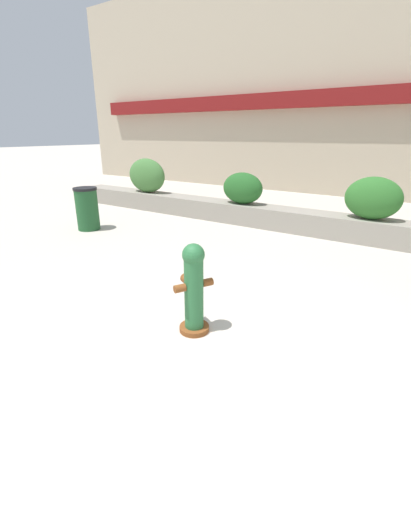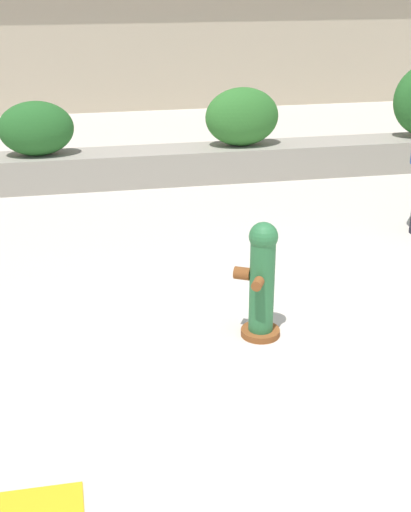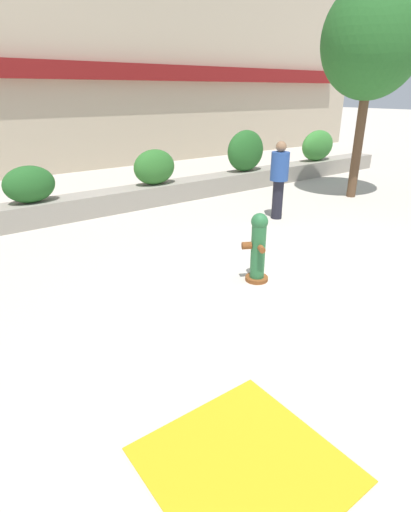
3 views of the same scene
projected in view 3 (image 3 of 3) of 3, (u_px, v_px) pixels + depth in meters
ground_plane at (361, 284)px, 6.08m from camera, size 120.00×120.00×0.00m
building_facade at (66, 50)px, 13.46m from camera, size 30.00×1.36×8.00m
planter_wall_low at (161, 193)px, 10.45m from camera, size 18.00×0.70×0.50m
hedge_bush_1 at (29, 184)px, 8.45m from camera, size 1.08×0.61×0.79m
hedge_bush_2 at (154, 167)px, 10.10m from camera, size 1.12×0.64×0.88m
hedge_bush_3 at (246, 151)px, 11.73m from camera, size 1.27×0.65×1.18m
hedge_bush_4 at (318, 146)px, 13.56m from camera, size 1.44×0.58×1.01m
fire_hydrant at (258, 247)px, 6.00m from camera, size 0.49×0.48×1.08m
street_tree at (373, 41)px, 9.66m from camera, size 2.62×2.36×5.24m
pedestrian at (279, 176)px, 8.86m from camera, size 0.57×0.57×1.73m
tactile_warning_pad at (244, 464)px, 3.14m from camera, size 1.42×1.42×0.01m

